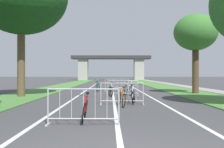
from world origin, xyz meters
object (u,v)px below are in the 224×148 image
Objects in this scene: tree_right_pine_near at (195,33)px; bicycle_red_2 at (85,109)px; crowd_barrier_nearest at (83,107)px; crowd_barrier_second at (122,94)px; bicycle_silver_3 at (133,96)px; crowd_barrier_third at (123,88)px; bicycle_white_0 at (128,90)px; bicycle_green_1 at (111,91)px; bicycle_teal_5 at (98,87)px; bicycle_orange_4 at (122,98)px; crowd_barrier_fourth at (117,85)px.

tree_right_pine_near is 3.72× the size of bicycle_red_2.
crowd_barrier_nearest and crowd_barrier_second have the same top height.
crowd_barrier_second is at bearing -135.55° from bicycle_silver_3.
crowd_barrier_third is 9.21m from bicycle_red_2.
crowd_barrier_second is at bearing 69.68° from bicycle_white_0.
bicycle_silver_3 is (-0.10, -4.78, -0.01)m from bicycle_white_0.
crowd_barrier_third is at bearing 16.81° from bicycle_green_1.
bicycle_teal_5 is at bearing -73.50° from bicycle_white_0.
crowd_barrier_second is 1.00× the size of crowd_barrier_third.
crowd_barrier_nearest is 5.58m from bicycle_silver_3.
bicycle_green_1 reaches higher than bicycle_orange_4.
bicycle_silver_3 is at bearing 69.93° from crowd_barrier_nearest.
crowd_barrier_nearest is 5.01m from crowd_barrier_second.
bicycle_white_0 is 1.07× the size of bicycle_red_2.
bicycle_teal_5 is (-1.65, -0.37, -0.13)m from crowd_barrier_fourth.
tree_right_pine_near is 3.47× the size of bicycle_silver_3.
crowd_barrier_fourth is 4.52m from bicycle_white_0.
crowd_barrier_third is 1.30× the size of bicycle_green_1.
crowd_barrier_second is at bearing -93.44° from crowd_barrier_third.
bicycle_green_1 is at bearing -154.21° from crowd_barrier_third.
tree_right_pine_near is 8.94m from bicycle_teal_5.
crowd_barrier_third reaches higher than bicycle_teal_5.
bicycle_orange_4 is (0.49, -5.02, -0.00)m from bicycle_green_1.
crowd_barrier_third is 0.55m from bicycle_white_0.
crowd_barrier_second reaches higher than bicycle_white_0.
crowd_barrier_third is 4.84m from crowd_barrier_fourth.
crowd_barrier_second is at bearing 76.89° from bicycle_orange_4.
bicycle_white_0 is 5.83m from bicycle_orange_4.
crowd_barrier_nearest is at bearing 65.74° from bicycle_white_0.
bicycle_silver_3 is 0.99× the size of bicycle_teal_5.
bicycle_white_0 reaches higher than bicycle_teal_5.
bicycle_silver_3 is at bearing -114.15° from bicycle_red_2.
bicycle_orange_4 is at bearing -112.92° from bicycle_silver_3.
crowd_barrier_second is 1.30× the size of bicycle_green_1.
bicycle_teal_5 is at bearing 99.94° from crowd_barrier_second.
tree_right_pine_near is at bearing -178.13° from bicycle_white_0.
crowd_barrier_third reaches higher than bicycle_orange_4.
tree_right_pine_near is 9.62m from crowd_barrier_second.
crowd_barrier_second is at bearing -90.13° from crowd_barrier_fourth.
bicycle_white_0 is (-5.12, -1.35, -4.14)m from tree_right_pine_near.
crowd_barrier_second is 4.84m from crowd_barrier_third.
bicycle_red_2 is 3.87m from bicycle_orange_4.
bicycle_teal_5 is (-1.09, 4.86, 0.02)m from bicycle_green_1.
crowd_barrier_nearest is 9.30m from bicycle_green_1.
bicycle_green_1 is at bearing 114.35° from bicycle_silver_3.
crowd_barrier_nearest is at bearing -115.58° from bicycle_orange_4.
crowd_barrier_nearest is 1.22× the size of bicycle_silver_3.
crowd_barrier_nearest is at bearing -101.14° from bicycle_silver_3.
bicycle_white_0 is at bearing 78.61° from crowd_barrier_nearest.
crowd_barrier_second is at bearing 74.50° from crowd_barrier_nearest.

